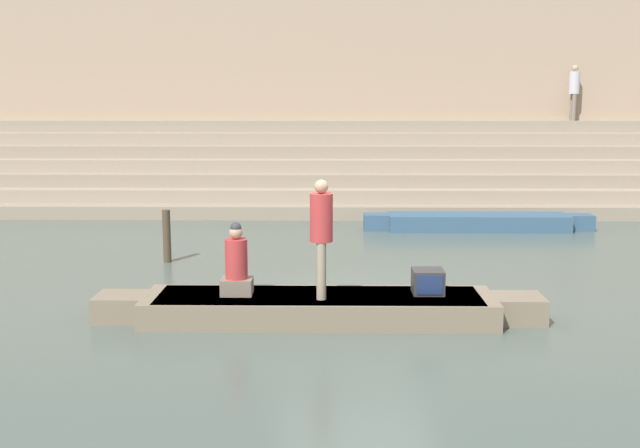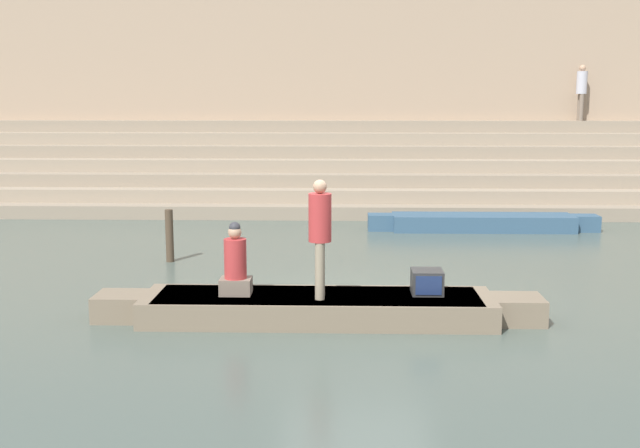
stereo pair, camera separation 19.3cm
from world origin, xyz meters
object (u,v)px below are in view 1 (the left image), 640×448
Objects in this scene: person_standing at (321,230)px; tv_set at (428,281)px; mooring_post at (167,236)px; person_on_steps at (574,89)px; moored_boat_shore at (478,222)px; person_rowing at (236,265)px; rowboat_main at (319,307)px.

person_standing is 3.74× the size of tv_set.
person_on_steps is at bearing 40.87° from mooring_post.
person_on_steps reaches higher than mooring_post.
person_standing is at bearing -52.50° from mooring_post.
moored_boat_shore is at bearing 48.21° from person_standing.
person_rowing is 2.35× the size of tv_set.
person_rowing is 4.53m from mooring_post.
moored_boat_shore is 8.21m from mooring_post.
tv_set is (1.63, 0.28, -0.85)m from person_standing.
person_on_steps is (6.48, 13.78, 3.10)m from tv_set.
moored_boat_shore is (3.94, 8.18, -1.21)m from person_standing.
person_on_steps is (9.40, 13.90, 2.83)m from person_rowing.
person_on_steps is (8.11, 14.07, 2.25)m from person_standing.
person_standing reaches higher than moored_boat_shore.
tv_set is 0.08× the size of moored_boat_shore.
mooring_post is at bearing 111.47° from person_standing.
rowboat_main is 6.23× the size of mooring_post.
person_standing is at bearing -171.86° from tv_set.
person_rowing is 1.02× the size of mooring_post.
person_rowing reaches higher than rowboat_main.
rowboat_main is at bearing -51.91° from mooring_post.
person_on_steps reaches higher than moored_boat_shore.
mooring_post reaches higher than moored_boat_shore.
person_rowing is at bearing -179.41° from tv_set.
person_rowing is at bearing 105.23° from person_on_steps.
tv_set is at bearing 114.14° from person_on_steps.
person_standing is at bearing 109.34° from person_on_steps.
tv_set is 0.44× the size of mooring_post.
person_standing is 5.41m from mooring_post.
person_on_steps is at bearing 59.64° from rowboat_main.
person_standing is at bearing -9.44° from person_rowing.
tv_set is at bearing -105.79° from moored_boat_shore.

